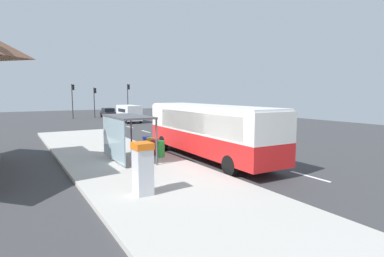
{
  "coord_description": "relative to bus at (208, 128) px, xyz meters",
  "views": [
    {
      "loc": [
        -11.76,
        -15.19,
        3.9
      ],
      "look_at": [
        -1.0,
        2.7,
        1.5
      ],
      "focal_mm": 28.62,
      "sensor_mm": 36.0,
      "label": 1
    }
  ],
  "objects": [
    {
      "name": "ground_plane",
      "position": [
        1.71,
        14.28,
        -1.86
      ],
      "size": [
        56.0,
        92.0,
        0.04
      ],
      "primitive_type": "cube",
      "color": "#38383A"
    },
    {
      "name": "sidewalk_platform",
      "position": [
        -4.69,
        2.28,
        -1.75
      ],
      "size": [
        6.2,
        30.0,
        0.18
      ],
      "primitive_type": "cube",
      "color": "#ADAAA3",
      "rests_on": "ground"
    },
    {
      "name": "lane_stripe_seg_0",
      "position": [
        1.96,
        -5.72,
        -1.84
      ],
      "size": [
        0.16,
        2.2,
        0.01
      ],
      "primitive_type": "cube",
      "color": "silver",
      "rests_on": "ground"
    },
    {
      "name": "lane_stripe_seg_1",
      "position": [
        1.96,
        -0.72,
        -1.84
      ],
      "size": [
        0.16,
        2.2,
        0.01
      ],
      "primitive_type": "cube",
      "color": "silver",
      "rests_on": "ground"
    },
    {
      "name": "lane_stripe_seg_2",
      "position": [
        1.96,
        4.28,
        -1.84
      ],
      "size": [
        0.16,
        2.2,
        0.01
      ],
      "primitive_type": "cube",
      "color": "silver",
      "rests_on": "ground"
    },
    {
      "name": "lane_stripe_seg_3",
      "position": [
        1.96,
        9.28,
        -1.84
      ],
      "size": [
        0.16,
        2.2,
        0.01
      ],
      "primitive_type": "cube",
      "color": "silver",
      "rests_on": "ground"
    },
    {
      "name": "lane_stripe_seg_4",
      "position": [
        1.96,
        14.28,
        -1.84
      ],
      "size": [
        0.16,
        2.2,
        0.01
      ],
      "primitive_type": "cube",
      "color": "silver",
      "rests_on": "ground"
    },
    {
      "name": "lane_stripe_seg_5",
      "position": [
        1.96,
        19.28,
        -1.84
      ],
      "size": [
        0.16,
        2.2,
        0.01
      ],
      "primitive_type": "cube",
      "color": "silver",
      "rests_on": "ground"
    },
    {
      "name": "lane_stripe_seg_6",
      "position": [
        1.96,
        24.28,
        -1.84
      ],
      "size": [
        0.16,
        2.2,
        0.01
      ],
      "primitive_type": "cube",
      "color": "silver",
      "rests_on": "ground"
    },
    {
      "name": "lane_stripe_seg_7",
      "position": [
        1.96,
        29.28,
        -1.84
      ],
      "size": [
        0.16,
        2.2,
        0.01
      ],
      "primitive_type": "cube",
      "color": "silver",
      "rests_on": "ground"
    },
    {
      "name": "bus",
      "position": [
        0.0,
        0.0,
        0.0
      ],
      "size": [
        2.76,
        11.06,
        3.21
      ],
      "color": "red",
      "rests_on": "ground"
    },
    {
      "name": "white_van",
      "position": [
        3.91,
        24.83,
        -0.5
      ],
      "size": [
        2.13,
        5.25,
        2.3
      ],
      "color": "white",
      "rests_on": "ground"
    },
    {
      "name": "sedan_near",
      "position": [
        4.01,
        35.15,
        -1.05
      ],
      "size": [
        1.96,
        4.46,
        1.52
      ],
      "color": "black",
      "rests_on": "ground"
    },
    {
      "name": "ticket_machine",
      "position": [
        -5.93,
        -4.55,
        -0.67
      ],
      "size": [
        0.66,
        0.76,
        1.94
      ],
      "color": "silver",
      "rests_on": "sidewalk_platform"
    },
    {
      "name": "recycling_bin_green",
      "position": [
        -2.49,
        1.28,
        -1.19
      ],
      "size": [
        0.52,
        0.52,
        0.95
      ],
      "primitive_type": "cylinder",
      "color": "green",
      "rests_on": "sidewalk_platform"
    },
    {
      "name": "recycling_bin_red",
      "position": [
        -2.49,
        1.98,
        -1.19
      ],
      "size": [
        0.52,
        0.52,
        0.95
      ],
      "primitive_type": "cylinder",
      "color": "red",
      "rests_on": "sidewalk_platform"
    },
    {
      "name": "recycling_bin_yellow",
      "position": [
        -2.49,
        2.68,
        -1.19
      ],
      "size": [
        0.52,
        0.52,
        0.95
      ],
      "primitive_type": "cylinder",
      "color": "yellow",
      "rests_on": "sidewalk_platform"
    },
    {
      "name": "recycling_bin_blue",
      "position": [
        -2.49,
        3.38,
        -1.19
      ],
      "size": [
        0.52,
        0.52,
        0.95
      ],
      "primitive_type": "cylinder",
      "color": "blue",
      "rests_on": "sidewalk_platform"
    },
    {
      "name": "traffic_light_near_side",
      "position": [
        7.21,
        34.39,
        1.77
      ],
      "size": [
        0.49,
        0.28,
        5.47
      ],
      "color": "#2D2D2D",
      "rests_on": "ground"
    },
    {
      "name": "traffic_light_far_side",
      "position": [
        -1.39,
        35.19,
        1.69
      ],
      "size": [
        0.49,
        0.28,
        5.34
      ],
      "color": "#2D2D2D",
      "rests_on": "ground"
    },
    {
      "name": "traffic_light_median",
      "position": [
        2.11,
        35.99,
        1.39
      ],
      "size": [
        0.49,
        0.28,
        4.85
      ],
      "color": "#2D2D2D",
      "rests_on": "ground"
    },
    {
      "name": "bus_shelter",
      "position": [
        -4.7,
        1.39,
        0.25
      ],
      "size": [
        1.8,
        4.0,
        2.5
      ],
      "color": "#4C4C51",
      "rests_on": "sidewalk_platform"
    }
  ]
}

